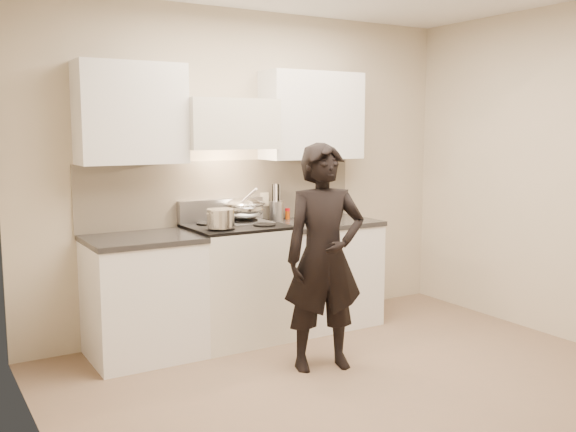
{
  "coord_description": "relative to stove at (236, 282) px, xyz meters",
  "views": [
    {
      "loc": [
        -2.56,
        -3.16,
        1.71
      ],
      "look_at": [
        -0.04,
        1.05,
        1.04
      ],
      "focal_mm": 40.0,
      "sensor_mm": 36.0,
      "label": 1
    }
  ],
  "objects": [
    {
      "name": "counter_right",
      "position": [
        0.83,
        0.0,
        -0.01
      ],
      "size": [
        0.92,
        0.67,
        0.92
      ],
      "color": "white",
      "rests_on": "ground"
    },
    {
      "name": "counter_left",
      "position": [
        -0.78,
        0.0,
        -0.01
      ],
      "size": [
        0.82,
        0.67,
        0.92
      ],
      "color": "white",
      "rests_on": "ground"
    },
    {
      "name": "oil_glass",
      "position": [
        1.01,
        0.12,
        0.52
      ],
      "size": [
        0.09,
        0.09,
        0.15
      ],
      "color": "gold",
      "rests_on": "counter_right"
    },
    {
      "name": "utensil_crock",
      "position": [
        0.5,
        0.22,
        0.54
      ],
      "size": [
        0.12,
        0.12,
        0.32
      ],
      "color": "#AFAFB6",
      "rests_on": "counter_right"
    },
    {
      "name": "person",
      "position": [
        0.26,
        -0.89,
        0.33
      ],
      "size": [
        0.67,
        0.53,
        1.62
      ],
      "primitive_type": "imported",
      "rotation": [
        0.0,
        0.0,
        -0.26
      ],
      "color": "black",
      "rests_on": "ground"
    },
    {
      "name": "stove",
      "position": [
        0.0,
        0.0,
        0.0
      ],
      "size": [
        0.76,
        0.65,
        0.96
      ],
      "color": "silver",
      "rests_on": "ground"
    },
    {
      "name": "ground_plane",
      "position": [
        0.3,
        -1.42,
        -0.47
      ],
      "size": [
        4.0,
        4.0,
        0.0
      ],
      "primitive_type": "plane",
      "color": "#7C624C"
    },
    {
      "name": "room_shell",
      "position": [
        0.24,
        -1.05,
        1.12
      ],
      "size": [
        4.04,
        3.54,
        2.7
      ],
      "color": "#C1B39A",
      "rests_on": "ground"
    },
    {
      "name": "stock_pot",
      "position": [
        -0.2,
        -0.14,
        0.56
      ],
      "size": [
        0.29,
        0.29,
        0.14
      ],
      "color": "silver",
      "rests_on": "stove"
    },
    {
      "name": "wok",
      "position": [
        0.15,
        0.14,
        0.58
      ],
      "size": [
        0.36,
        0.44,
        0.29
      ],
      "color": "silver",
      "rests_on": "stove"
    },
    {
      "name": "spice_jar",
      "position": [
        0.63,
        0.23,
        0.49
      ],
      "size": [
        0.04,
        0.04,
        0.1
      ],
      "color": "#BF4408",
      "rests_on": "counter_right"
    }
  ]
}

